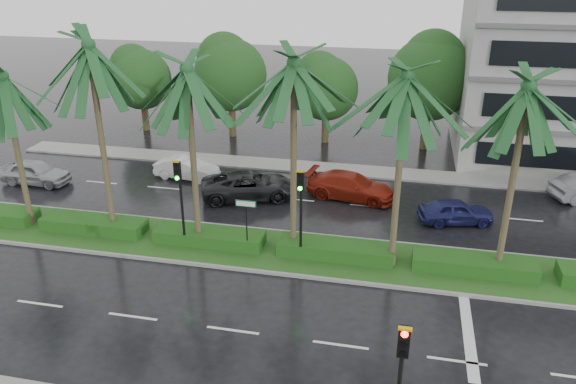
% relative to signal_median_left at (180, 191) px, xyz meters
% --- Properties ---
extents(ground, '(120.00, 120.00, 0.00)m').
position_rel_signal_median_left_xyz_m(ground, '(4.00, -0.30, -3.00)').
color(ground, black).
rests_on(ground, ground).
extents(far_sidewalk, '(40.00, 2.00, 0.12)m').
position_rel_signal_median_left_xyz_m(far_sidewalk, '(4.00, 11.70, -2.94)').
color(far_sidewalk, gray).
rests_on(far_sidewalk, ground).
extents(median, '(36.00, 4.00, 0.15)m').
position_rel_signal_median_left_xyz_m(median, '(4.00, 0.70, -2.92)').
color(median, gray).
rests_on(median, ground).
extents(hedge, '(35.20, 1.40, 0.60)m').
position_rel_signal_median_left_xyz_m(hedge, '(4.00, 0.70, -2.55)').
color(hedge, '#214914').
rests_on(hedge, median).
extents(lane_markings, '(34.00, 13.06, 0.01)m').
position_rel_signal_median_left_xyz_m(lane_markings, '(7.04, -0.73, -2.99)').
color(lane_markings, silver).
rests_on(lane_markings, ground).
extents(palm_row, '(26.30, 4.20, 9.82)m').
position_rel_signal_median_left_xyz_m(palm_row, '(2.75, 0.72, 4.78)').
color(palm_row, '#473B29').
rests_on(palm_row, median).
extents(signal_median_left, '(0.34, 0.42, 4.36)m').
position_rel_signal_median_left_xyz_m(signal_median_left, '(0.00, 0.00, 0.00)').
color(signal_median_left, black).
rests_on(signal_median_left, median).
extents(signal_median_right, '(0.34, 0.42, 4.36)m').
position_rel_signal_median_left_xyz_m(signal_median_right, '(5.50, 0.00, 0.00)').
color(signal_median_right, black).
rests_on(signal_median_right, median).
extents(street_sign, '(0.95, 0.09, 2.60)m').
position_rel_signal_median_left_xyz_m(street_sign, '(3.00, 0.18, -0.87)').
color(street_sign, black).
rests_on(street_sign, median).
extents(bg_trees, '(32.80, 5.65, 8.16)m').
position_rel_signal_median_left_xyz_m(bg_trees, '(5.33, 17.29, 1.76)').
color(bg_trees, '#3E311C').
rests_on(bg_trees, ground).
extents(car_silver, '(1.77, 4.20, 1.42)m').
position_rel_signal_median_left_xyz_m(car_silver, '(-11.69, 5.76, -2.29)').
color(car_silver, '#9DA1A4').
rests_on(car_silver, ground).
extents(car_white, '(1.77, 4.07, 1.30)m').
position_rel_signal_median_left_xyz_m(car_white, '(-3.18, 8.42, -2.35)').
color(car_white, silver).
rests_on(car_white, ground).
extents(car_darkgrey, '(4.09, 5.84, 1.48)m').
position_rel_signal_median_left_xyz_m(car_darkgrey, '(1.32, 6.43, -2.26)').
color(car_darkgrey, black).
rests_on(car_darkgrey, ground).
extents(car_red, '(2.83, 5.27, 1.45)m').
position_rel_signal_median_left_xyz_m(car_red, '(6.93, 7.59, -2.27)').
color(car_red, maroon).
rests_on(car_red, ground).
extents(car_blue, '(2.36, 4.00, 1.28)m').
position_rel_signal_median_left_xyz_m(car_blue, '(12.50, 5.62, -2.36)').
color(car_blue, navy).
rests_on(car_blue, ground).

